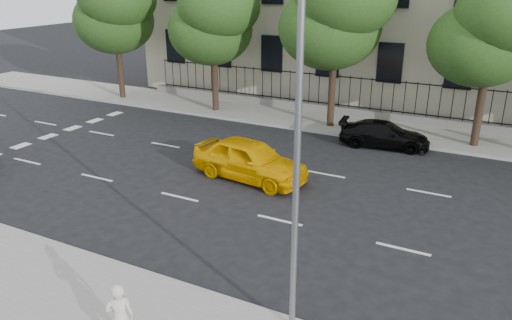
{
  "coord_description": "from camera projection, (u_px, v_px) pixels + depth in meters",
  "views": [
    {
      "loc": [
        5.99,
        -10.89,
        7.63
      ],
      "look_at": [
        -1.13,
        3.0,
        1.76
      ],
      "focal_mm": 35.0,
      "sensor_mm": 36.0,
      "label": 1
    }
  ],
  "objects": [
    {
      "name": "street_light",
      "position": [
        309.0,
        105.0,
        9.97
      ],
      "size": [
        0.25,
        3.32,
        8.05
      ],
      "color": "slate",
      "rests_on": "near_sidewalk"
    },
    {
      "name": "woman_near",
      "position": [
        120.0,
        318.0,
        10.31
      ],
      "size": [
        0.69,
        0.68,
        1.6
      ],
      "primitive_type": "imported",
      "rotation": [
        0.0,
        0.0,
        3.9
      ],
      "color": "beige",
      "rests_on": "near_sidewalk"
    },
    {
      "name": "iron_fence",
      "position": [
        381.0,
        110.0,
        27.17
      ],
      "size": [
        30.0,
        0.5,
        2.2
      ],
      "color": "slate",
      "rests_on": "far_sidewalk"
    },
    {
      "name": "crosswalk",
      "position": [
        35.0,
        141.0,
        24.13
      ],
      "size": [
        0.5,
        12.1,
        0.01
      ],
      "primitive_type": null,
      "color": "silver",
      "rests_on": "ground"
    },
    {
      "name": "lane_markings",
      "position": [
        305.0,
        195.0,
        18.27
      ],
      "size": [
        49.6,
        4.62,
        0.01
      ],
      "primitive_type": null,
      "color": "silver",
      "rests_on": "ground"
    },
    {
      "name": "tree_c",
      "position": [
        339.0,
        0.0,
        24.03
      ],
      "size": [
        5.89,
        5.5,
        9.8
      ],
      "color": "#382619",
      "rests_on": "far_sidewalk"
    },
    {
      "name": "far_sidewalk",
      "position": [
        372.0,
        128.0,
        25.95
      ],
      "size": [
        60.0,
        4.0,
        0.15
      ],
      "primitive_type": "cube",
      "color": "gray",
      "rests_on": "ground"
    },
    {
      "name": "ground",
      "position": [
        243.0,
        256.0,
        14.32
      ],
      "size": [
        120.0,
        120.0,
        0.0
      ],
      "primitive_type": "plane",
      "color": "black",
      "rests_on": "ground"
    },
    {
      "name": "black_sedan",
      "position": [
        384.0,
        134.0,
        23.17
      ],
      "size": [
        4.28,
        2.14,
        1.19
      ],
      "primitive_type": "imported",
      "rotation": [
        0.0,
        0.0,
        1.69
      ],
      "color": "black",
      "rests_on": "ground"
    },
    {
      "name": "tree_b",
      "position": [
        215.0,
        8.0,
        27.22
      ],
      "size": [
        5.53,
        5.12,
        8.97
      ],
      "color": "#382619",
      "rests_on": "far_sidewalk"
    },
    {
      "name": "tree_d",
      "position": [
        495.0,
        18.0,
        21.24
      ],
      "size": [
        5.34,
        4.94,
        8.84
      ],
      "color": "#382619",
      "rests_on": "far_sidewalk"
    },
    {
      "name": "yellow_taxi",
      "position": [
        250.0,
        159.0,
        19.46
      ],
      "size": [
        4.93,
        2.52,
        1.61
      ],
      "primitive_type": "imported",
      "rotation": [
        0.0,
        0.0,
        1.44
      ],
      "color": "#F4AC00",
      "rests_on": "ground"
    }
  ]
}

